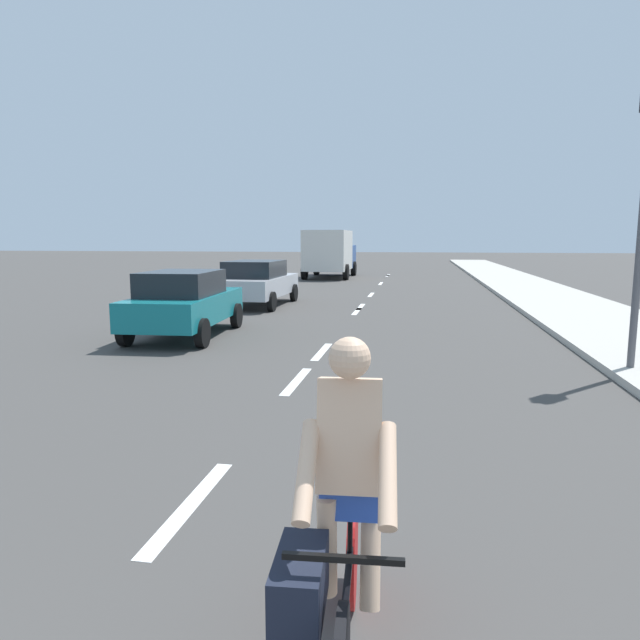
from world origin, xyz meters
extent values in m
plane|color=#423F3D|center=(0.00, 20.00, 0.00)|extent=(160.00, 160.00, 0.00)
cube|color=#B2ADA3|center=(6.94, 22.00, 0.07)|extent=(3.60, 80.00, 0.14)
cube|color=white|center=(0.00, 5.38, 0.00)|extent=(0.16, 1.80, 0.01)
cube|color=white|center=(0.00, 9.78, 0.00)|extent=(0.16, 1.80, 0.01)
cube|color=white|center=(0.00, 12.24, 0.00)|extent=(0.16, 1.80, 0.01)
cube|color=white|center=(0.00, 18.88, 0.00)|extent=(0.16, 1.80, 0.01)
cube|color=white|center=(0.00, 20.08, 0.00)|extent=(0.16, 1.80, 0.01)
cube|color=white|center=(0.00, 24.38, 0.00)|extent=(0.16, 1.80, 0.01)
cube|color=white|center=(0.00, 30.40, 0.00)|extent=(0.16, 1.80, 0.01)
cube|color=white|center=(0.00, 37.46, 0.00)|extent=(0.16, 1.80, 0.01)
cube|color=white|center=(0.00, 36.78, 0.00)|extent=(0.16, 1.80, 0.01)
cylinder|color=red|center=(1.56, 4.31, 0.33)|extent=(0.09, 0.66, 0.66)
cube|color=black|center=(1.59, 3.78, 0.51)|extent=(0.10, 0.95, 0.04)
cylinder|color=black|center=(1.58, 3.99, 0.75)|extent=(0.03, 0.03, 0.48)
cube|color=black|center=(1.62, 3.34, 0.88)|extent=(0.56, 0.07, 0.03)
cube|color=beige|center=(1.59, 3.86, 1.28)|extent=(0.36, 0.34, 0.63)
sphere|color=beige|center=(1.59, 3.80, 1.71)|extent=(0.22, 0.22, 0.22)
cube|color=#2D51B7|center=(1.58, 3.91, 0.95)|extent=(0.33, 0.24, 0.28)
cube|color=black|center=(1.39, 3.48, 0.63)|extent=(0.27, 0.54, 0.32)
cylinder|color=beige|center=(1.71, 3.87, 0.63)|extent=(0.13, 0.32, 0.62)
cylinder|color=beige|center=(1.47, 3.85, 0.63)|extent=(0.12, 0.21, 0.63)
cylinder|color=beige|center=(1.80, 3.61, 1.18)|extent=(0.12, 0.49, 0.41)
cylinder|color=beige|center=(1.40, 3.58, 1.18)|extent=(0.12, 0.49, 0.41)
cube|color=#14727A|center=(-3.54, 13.57, 0.69)|extent=(1.97, 4.21, 0.64)
cube|color=black|center=(-3.53, 13.36, 1.29)|extent=(1.64, 2.23, 0.56)
cylinder|color=black|center=(-4.49, 14.91, 0.32)|extent=(0.22, 0.65, 0.64)
cylinder|color=black|center=(-2.76, 15.01, 0.32)|extent=(0.22, 0.65, 0.64)
cylinder|color=black|center=(-4.32, 12.12, 0.32)|extent=(0.22, 0.65, 0.64)
cylinder|color=black|center=(-2.60, 12.22, 0.32)|extent=(0.22, 0.65, 0.64)
cube|color=#B7BABF|center=(-3.62, 19.93, 0.69)|extent=(1.96, 4.54, 0.64)
cube|color=black|center=(-3.62, 19.71, 1.29)|extent=(1.70, 2.37, 0.56)
cylinder|color=black|center=(-4.54, 21.48, 0.32)|extent=(0.19, 0.64, 0.64)
cylinder|color=black|center=(-2.65, 21.45, 0.32)|extent=(0.19, 0.64, 0.64)
cylinder|color=black|center=(-4.59, 18.42, 0.32)|extent=(0.19, 0.64, 0.64)
cylinder|color=black|center=(-2.70, 18.39, 0.32)|extent=(0.19, 0.64, 0.64)
cube|color=#23478C|center=(-3.33, 36.71, 1.20)|extent=(2.40, 2.34, 1.40)
cube|color=silver|center=(-3.33, 33.72, 1.65)|extent=(2.41, 4.16, 2.30)
cylinder|color=black|center=(-4.53, 36.58, 0.45)|extent=(0.28, 0.90, 0.90)
cylinder|color=black|center=(-2.13, 36.58, 0.45)|extent=(0.28, 0.90, 0.90)
cylinder|color=black|center=(-4.53, 32.68, 0.45)|extent=(0.28, 0.90, 0.90)
cylinder|color=black|center=(-2.13, 32.68, 0.45)|extent=(0.28, 0.90, 0.90)
camera|label=1|loc=(1.93, 0.99, 2.32)|focal=31.56mm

